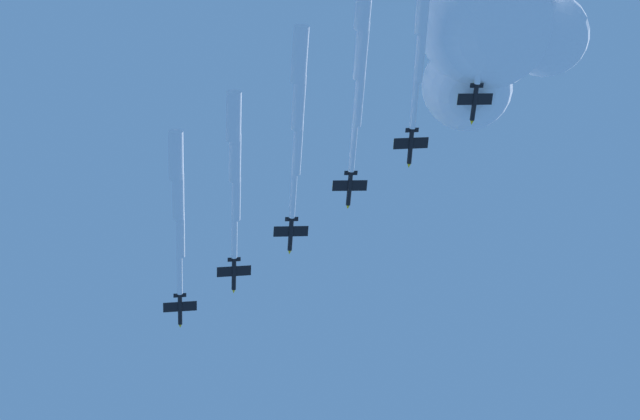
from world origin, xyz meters
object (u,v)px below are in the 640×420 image
jet_starboard_inner (298,103)px  jet_starboard_mid (422,6)px  jet_lead (178,197)px  jet_port_mid (361,51)px  jet_port_inner (234,159)px

jet_starboard_inner → jet_starboard_mid: jet_starboard_mid is taller
jet_lead → jet_port_mid: jet_port_mid is taller
jet_starboard_inner → jet_lead: bearing=33.2°
jet_port_mid → jet_starboard_inner: bearing=33.9°
jet_port_mid → jet_starboard_mid: jet_port_mid is taller
jet_port_inner → jet_port_mid: (-32.54, -20.38, 2.03)m
jet_port_inner → jet_starboard_mid: (-46.34, -30.03, 1.41)m
jet_lead → jet_port_inner: jet_lead is taller
jet_lead → jet_starboard_mid: 72.65m
jet_port_inner → jet_starboard_inner: size_ratio=0.92×
jet_lead → jet_port_inner: size_ratio=1.02×
jet_port_inner → jet_starboard_mid: 55.24m
jet_starboard_inner → jet_starboard_mid: size_ratio=1.01×
jet_port_inner → jet_starboard_inner: bearing=-149.6°
jet_starboard_mid → jet_port_mid: bearing=35.0°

